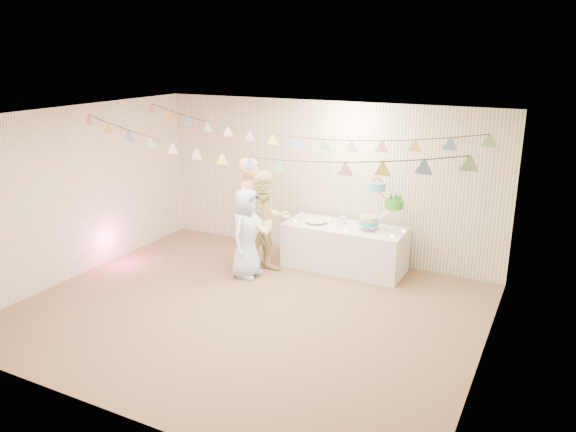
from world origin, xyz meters
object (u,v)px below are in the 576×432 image
at_px(cake_stand, 381,204).
at_px(person_adult_b, 266,223).
at_px(person_child, 247,233).
at_px(table, 344,247).
at_px(person_adult_a, 253,213).

relative_size(cake_stand, person_adult_b, 0.47).
bearing_deg(person_child, table, -49.61).
height_order(cake_stand, person_adult_b, person_adult_b).
height_order(table, person_child, person_child).
bearing_deg(table, cake_stand, 5.19).
bearing_deg(person_adult_b, table, -17.22).
height_order(person_adult_b, person_child, person_adult_b).
xyz_separation_m(table, person_adult_b, (-1.03, -0.70, 0.46)).
bearing_deg(person_child, cake_stand, -58.10).
xyz_separation_m(person_adult_a, person_child, (0.13, -0.39, -0.19)).
bearing_deg(person_adult_b, person_adult_a, 105.83).
bearing_deg(person_adult_a, table, -63.97).
xyz_separation_m(table, person_child, (-1.22, -0.96, 0.34)).
bearing_deg(person_adult_b, cake_stand, -25.97).
relative_size(cake_stand, person_adult_a, 0.44).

